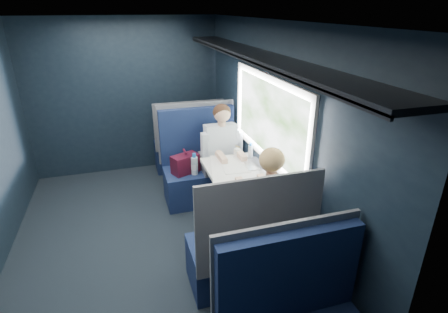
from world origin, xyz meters
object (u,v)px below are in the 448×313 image
object	(u,v)px
cup	(237,152)
table	(236,179)
woman	(267,205)
seat_row_front	(188,145)
man	(223,151)
seat_bay_near	(201,169)
laptop	(261,158)
seat_bay_far	(247,249)
bottle_small	(251,151)

from	to	relation	value
cup	table	bearing A→B (deg)	-110.97
table	woman	xyz separation A→B (m)	(0.07, -0.71, 0.06)
cup	seat_row_front	bearing A→B (deg)	104.51
table	cup	xyz separation A→B (m)	(0.17, 0.44, 0.12)
table	seat_row_front	distance (m)	1.82
man	cup	bearing A→B (deg)	-68.66
seat_bay_near	laptop	size ratio (longest dim) A/B	3.32
seat_row_front	man	distance (m)	1.17
laptop	woman	bearing A→B (deg)	-108.62
seat_row_front	man	world-z (taller)	man
table	man	world-z (taller)	man
seat_bay_far	man	distance (m)	1.62
bottle_small	seat_bay_far	bearing A→B (deg)	-111.71
table	laptop	world-z (taller)	laptop
seat_bay_far	bottle_small	size ratio (longest dim) A/B	6.47
seat_row_front	bottle_small	world-z (taller)	seat_row_front
seat_bay_far	woman	world-z (taller)	woman
seat_row_front	seat_bay_near	bearing A→B (deg)	-90.66
table	seat_bay_far	bearing A→B (deg)	-101.78
seat_bay_far	man	bearing A→B (deg)	80.97
man	laptop	size ratio (longest dim) A/B	3.48
man	cup	distance (m)	0.29
man	bottle_small	bearing A→B (deg)	-58.01
bottle_small	cup	distance (m)	0.17
man	cup	world-z (taller)	man
seat_bay_near	cup	world-z (taller)	seat_bay_near
table	seat_bay_near	xyz separation A→B (m)	(-0.19, 0.87, -0.24)
table	seat_bay_far	distance (m)	0.93
woman	seat_row_front	bearing A→B (deg)	95.70
table	bottle_small	size ratio (longest dim) A/B	5.14
seat_bay_far	woman	bearing A→B (deg)	33.82
seat_bay_far	man	xyz separation A→B (m)	(0.25, 1.57, 0.30)
bottle_small	table	bearing A→B (deg)	-131.99
seat_row_front	laptop	bearing A→B (deg)	-71.88
table	laptop	bearing A→B (deg)	22.78
table	seat_row_front	world-z (taller)	seat_row_front
seat_bay_far	laptop	bearing A→B (deg)	62.26
bottle_small	seat_row_front	bearing A→B (deg)	108.13
bottle_small	laptop	bearing A→B (deg)	-71.99
cup	seat_bay_far	bearing A→B (deg)	-104.95
seat_bay_near	cup	size ratio (longest dim) A/B	13.66
seat_row_front	laptop	distance (m)	1.78
seat_bay_far	laptop	distance (m)	1.22
man	laptop	xyz separation A→B (m)	(0.29, -0.55, 0.09)
seat_bay_near	laptop	bearing A→B (deg)	-52.63
table	cup	distance (m)	0.49
laptop	cup	world-z (taller)	laptop
seat_row_front	woman	world-z (taller)	woman
woman	bottle_small	bearing A→B (deg)	77.51
seat_row_front	cup	size ratio (longest dim) A/B	12.57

